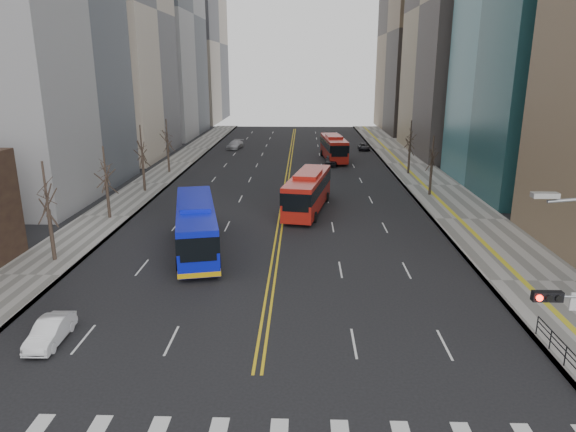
# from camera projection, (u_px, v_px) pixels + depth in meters

# --- Properties ---
(sidewalk_right) EXTENTS (7.00, 130.00, 0.15)m
(sidewalk_right) POSITION_uv_depth(u_px,v_px,m) (432.00, 185.00, 61.36)
(sidewalk_right) COLOR slate
(sidewalk_right) RESTS_ON ground
(sidewalk_left) EXTENTS (5.00, 130.00, 0.15)m
(sidewalk_left) POSITION_uv_depth(u_px,v_px,m) (151.00, 184.00, 62.34)
(sidewalk_left) COLOR slate
(sidewalk_left) RESTS_ON ground
(centerline) EXTENTS (0.55, 100.00, 0.01)m
(centerline) POSITION_uv_depth(u_px,v_px,m) (289.00, 169.00, 71.49)
(centerline) COLOR gold
(centerline) RESTS_ON ground
(pedestrian_railing) EXTENTS (0.06, 6.06, 1.02)m
(pedestrian_railing) POSITION_uv_depth(u_px,v_px,m) (566.00, 353.00, 23.79)
(pedestrian_railing) COLOR black
(pedestrian_railing) RESTS_ON sidewalk_right
(street_trees) EXTENTS (35.20, 47.20, 7.60)m
(street_trees) POSITION_uv_depth(u_px,v_px,m) (210.00, 159.00, 50.71)
(street_trees) COLOR #30251D
(street_trees) RESTS_ON ground
(blue_bus) EXTENTS (5.68, 13.59, 3.84)m
(blue_bus) POSITION_uv_depth(u_px,v_px,m) (196.00, 225.00, 39.27)
(blue_bus) COLOR #0C17C0
(blue_bus) RESTS_ON ground
(red_bus_near) EXTENTS (5.00, 12.47, 3.83)m
(red_bus_near) POSITION_uv_depth(u_px,v_px,m) (308.00, 190.00, 50.18)
(red_bus_near) COLOR #A91A12
(red_bus_near) RESTS_ON ground
(red_bus_far) EXTENTS (3.76, 12.15, 3.77)m
(red_bus_far) POSITION_uv_depth(u_px,v_px,m) (334.00, 146.00, 78.28)
(red_bus_far) COLOR #A91A12
(red_bus_far) RESTS_ON ground
(car_white) EXTENTS (1.39, 3.76, 1.23)m
(car_white) POSITION_uv_depth(u_px,v_px,m) (50.00, 331.00, 26.14)
(car_white) COLOR silver
(car_white) RESTS_ON ground
(car_dark_mid) EXTENTS (1.98, 4.40, 1.47)m
(car_dark_mid) POSITION_uv_depth(u_px,v_px,m) (331.00, 160.00, 74.17)
(car_dark_mid) COLOR black
(car_dark_mid) RESTS_ON ground
(car_silver) EXTENTS (2.84, 5.20, 1.43)m
(car_silver) POSITION_uv_depth(u_px,v_px,m) (235.00, 145.00, 89.77)
(car_silver) COLOR #AEAEB3
(car_silver) RESTS_ON ground
(car_dark_far) EXTENTS (2.06, 4.20, 1.15)m
(car_dark_far) POSITION_uv_depth(u_px,v_px,m) (364.00, 147.00, 88.43)
(car_dark_far) COLOR black
(car_dark_far) RESTS_ON ground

